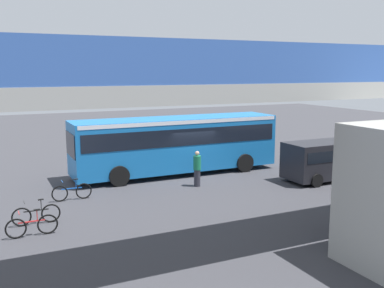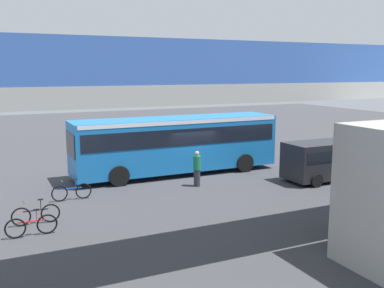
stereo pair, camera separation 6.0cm
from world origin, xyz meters
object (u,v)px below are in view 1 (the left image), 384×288
Objects in this scene: city_bus at (176,140)px; bicycle_black at (36,215)px; bicycle_red at (32,226)px; bicycle_blue at (72,192)px; traffic_sign at (135,135)px; parked_van at (328,158)px; pedestrian at (197,169)px.

city_bus reaches higher than bicycle_black.
city_bus is 10.70m from bicycle_red.
bicycle_red is (8.33, 6.55, -1.51)m from city_bus.
traffic_sign is (-4.81, -5.64, 1.52)m from bicycle_blue.
bicycle_black is 10.67m from traffic_sign.
bicycle_blue is at bearing 49.58° from traffic_sign.
parked_van is 2.71× the size of bicycle_blue.
bicycle_black is 3.16m from bicycle_blue.
bicycle_black is 0.99× the size of pedestrian.
pedestrian is at bearing -163.33° from bicycle_black.
bicycle_blue is at bearing -8.69° from parked_van.
pedestrian is (6.85, -1.73, -0.30)m from parked_van.
bicycle_blue is at bearing 23.49° from city_bus.
city_bus is 6.52× the size of bicycle_black.
pedestrian is at bearing -14.18° from parked_van.
city_bus is 8.21m from parked_van.
traffic_sign reaches higher than bicycle_black.
bicycle_black is at bearing 51.37° from traffic_sign.
bicycle_red is (2.07, 3.82, 0.00)m from bicycle_blue.
bicycle_black is at bearing 33.52° from city_bus.
bicycle_black is (14.74, 0.63, -0.81)m from parked_van.
city_bus is 9.77m from bicycle_black.
bicycle_black is 8.25m from pedestrian.
bicycle_black is (8.05, 5.33, -1.51)m from city_bus.
parked_van is 7.07m from pedestrian.
pedestrian reaches higher than bicycle_black.
traffic_sign is (8.14, -7.62, 0.71)m from parked_van.
parked_van is (-6.69, 4.70, -0.70)m from city_bus.
bicycle_blue is 6.13m from pedestrian.
bicycle_blue is 7.57m from traffic_sign.
bicycle_black is at bearing -102.90° from bicycle_red.
bicycle_red is at bearing 61.61° from bicycle_blue.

